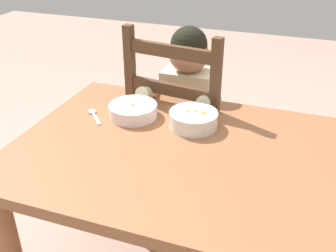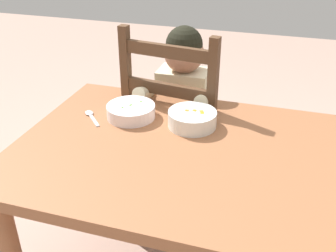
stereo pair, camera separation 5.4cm
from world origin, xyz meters
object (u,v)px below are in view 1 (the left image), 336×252
object	(u,v)px
bowl_of_peas	(133,110)
spoon	(93,114)
bowl_of_carrots	(193,119)
dining_table	(180,176)
dining_chair	(184,135)
child_figure	(186,102)

from	to	relation	value
bowl_of_peas	spoon	xyz separation A→B (m)	(-0.15, -0.04, -0.02)
bowl_of_carrots	spoon	size ratio (longest dim) A/B	1.55
dining_table	dining_chair	world-z (taller)	dining_chair
dining_chair	child_figure	world-z (taller)	dining_chair
spoon	bowl_of_carrots	bearing A→B (deg)	5.76
bowl_of_peas	spoon	size ratio (longest dim) A/B	1.62
child_figure	dining_chair	bearing A→B (deg)	138.06
dining_chair	child_figure	bearing A→B (deg)	-41.94
dining_table	spoon	distance (m)	0.43
dining_table	spoon	world-z (taller)	spoon
bowl_of_peas	bowl_of_carrots	xyz separation A→B (m)	(0.24, 0.00, 0.00)
child_figure	bowl_of_peas	distance (m)	0.32
dining_table	bowl_of_carrots	distance (m)	0.22
dining_chair	bowl_of_carrots	bearing A→B (deg)	-66.90
child_figure	dining_table	bearing A→B (deg)	-74.56
bowl_of_carrots	bowl_of_peas	bearing A→B (deg)	-180.00
bowl_of_peas	dining_chair	bearing A→B (deg)	69.19
dining_chair	bowl_of_peas	xyz separation A→B (m)	(-0.11, -0.30, 0.25)
dining_chair	dining_table	bearing A→B (deg)	-73.96
dining_chair	bowl_of_peas	distance (m)	0.40
dining_table	dining_chair	xyz separation A→B (m)	(-0.13, 0.46, -0.11)
dining_chair	spoon	bearing A→B (deg)	-128.17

